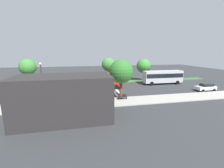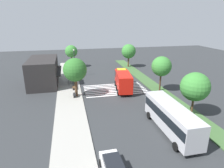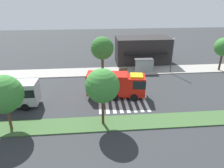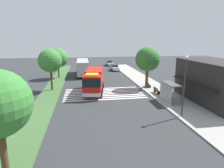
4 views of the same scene
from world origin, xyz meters
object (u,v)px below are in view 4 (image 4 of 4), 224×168
object	(u,v)px
bench_west_of_shelter	(148,84)
bench_near_shelter	(156,90)
street_lamp	(185,81)
parked_car_west	(109,63)
sidewalk_tree_far_west	(148,59)
bus_stop_shelter	(168,89)
fire_truck	(94,80)
parked_car_mid	(115,67)
transit_bus	(83,66)
median_tree_west	(50,61)
median_tree_far_west	(58,58)

from	to	relation	value
bench_west_of_shelter	bench_near_shelter	bearing A→B (deg)	0.00
street_lamp	parked_car_west	bearing A→B (deg)	-177.59
bench_near_shelter	street_lamp	bearing A→B (deg)	-4.31
bench_west_of_shelter	sidewalk_tree_far_west	world-z (taller)	sidewalk_tree_far_west
sidewalk_tree_far_west	bus_stop_shelter	bearing A→B (deg)	1.80
bench_near_shelter	street_lamp	world-z (taller)	street_lamp
fire_truck	bench_west_of_shelter	bearing A→B (deg)	110.06
bench_near_shelter	fire_truck	bearing A→B (deg)	-102.75
parked_car_west	street_lamp	world-z (taller)	street_lamp
bench_west_of_shelter	street_lamp	world-z (taller)	street_lamp
bus_stop_shelter	parked_car_mid	bearing A→B (deg)	-174.93
bus_stop_shelter	street_lamp	bearing A→B (deg)	-7.37
transit_bus	bus_stop_shelter	size ratio (longest dim) A/B	2.97
parked_car_mid	bench_west_of_shelter	world-z (taller)	parked_car_mid
fire_truck	bus_stop_shelter	xyz separation A→B (m)	(6.15, 9.47, -0.15)
street_lamp	transit_bus	bearing A→B (deg)	-159.09
bench_near_shelter	street_lamp	size ratio (longest dim) A/B	0.24
bench_near_shelter	median_tree_west	xyz separation A→B (m)	(-4.59, -16.26, 4.35)
transit_bus	sidewalk_tree_far_west	size ratio (longest dim) A/B	1.50
parked_car_mid	bus_stop_shelter	size ratio (longest dim) A/B	1.23
bench_west_of_shelter	street_lamp	bearing A→B (deg)	-2.97
parked_car_mid	transit_bus	size ratio (longest dim) A/B	0.42
parked_car_mid	bench_west_of_shelter	size ratio (longest dim) A/B	2.69
parked_car_west	bus_stop_shelter	world-z (taller)	bus_stop_shelter
transit_bus	parked_car_mid	bearing A→B (deg)	-57.18
parked_car_mid	sidewalk_tree_far_west	xyz separation A→B (m)	(19.70, 2.20, 4.13)
bus_stop_shelter	street_lamp	size ratio (longest dim) A/B	0.54
transit_bus	street_lamp	world-z (taller)	street_lamp
parked_car_west	bench_near_shelter	size ratio (longest dim) A/B	2.76
median_tree_west	bench_near_shelter	bearing A→B (deg)	74.22
median_tree_far_west	street_lamp	bearing A→B (deg)	33.08
parked_car_mid	street_lamp	size ratio (longest dim) A/B	0.66
median_tree_west	sidewalk_tree_far_west	bearing A→B (deg)	87.44
street_lamp	median_tree_west	world-z (taller)	median_tree_west
bench_near_shelter	median_tree_far_west	bearing A→B (deg)	-132.54
fire_truck	median_tree_west	size ratio (longest dim) A/B	1.31
median_tree_far_west	median_tree_west	world-z (taller)	median_tree_west
parked_car_mid	bench_near_shelter	size ratio (longest dim) A/B	2.69
transit_bus	street_lamp	size ratio (longest dim) A/B	1.59
parked_car_west	street_lamp	xyz separation A→B (m)	(42.69, 1.80, 3.11)
parked_car_west	fire_truck	bearing A→B (deg)	-12.10
parked_car_west	bus_stop_shelter	size ratio (longest dim) A/B	1.26
parked_car_mid	median_tree_far_west	world-z (taller)	median_tree_far_west
transit_bus	street_lamp	xyz separation A→B (m)	(27.14, 10.37, 1.89)
sidewalk_tree_far_west	bench_west_of_shelter	bearing A→B (deg)	124.02
bench_near_shelter	parked_car_mid	bearing A→B (deg)	-174.00
street_lamp	bench_west_of_shelter	bearing A→B (deg)	177.03
bus_stop_shelter	bench_near_shelter	world-z (taller)	bus_stop_shelter
median_tree_far_west	bus_stop_shelter	bearing A→B (deg)	40.62
transit_bus	bench_west_of_shelter	size ratio (longest dim) A/B	6.49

